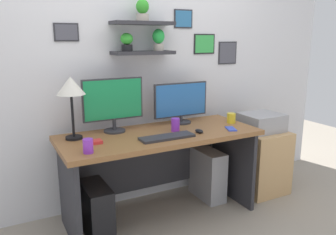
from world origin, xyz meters
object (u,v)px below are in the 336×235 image
Objects in this scene: monitor_left at (113,103)px; pen_cup at (88,146)px; computer_tower_left at (96,211)px; keyboard at (167,137)px; drawer_cabinet at (259,160)px; computer_mouse at (199,131)px; cell_phone at (231,129)px; water_cup at (175,125)px; desk_lamp at (71,89)px; printer at (261,122)px; scissors_tray at (94,142)px; desk at (157,155)px; monitor_right at (181,102)px; computer_tower_right at (207,174)px; coffee_mug at (231,118)px.

monitor_left reaches higher than pen_cup.
monitor_left is 1.22× the size of computer_tower_left.
drawer_cabinet is (1.14, 0.18, -0.45)m from keyboard.
computer_mouse is 0.30m from cell_phone.
desk_lamp is at bearing 168.05° from water_cup.
drawer_cabinet is 0.40m from printer.
monitor_left is at bearing 128.19° from keyboard.
keyboard reaches higher than computer_tower_left.
computer_mouse is 0.86m from scissors_tray.
desk is at bearing 84.56° from keyboard.
keyboard is 0.79m from computer_tower_left.
scissors_tray is (-0.85, 0.12, -0.00)m from computer_mouse.
computer_tower_left is at bearing -170.45° from desk.
computer_tower_left is at bearing -163.89° from monitor_right.
monitor_left is 1.61m from drawer_cabinet.
monitor_right is 1.08m from pen_cup.
coffee_mug is at bearing -32.78° from computer_tower_right.
desk_lamp reaches higher than keyboard.
drawer_cabinet is at bearing 1.70° from scissors_tray.
coffee_mug is at bearing -4.42° from desk.
coffee_mug is at bearing -177.10° from printer.
drawer_cabinet is (1.44, -0.20, -0.69)m from monitor_left.
monitor_left is 0.54m from keyboard.
water_cup is (0.71, 0.02, 0.04)m from scissors_tray.
drawer_cabinet is 1.48× the size of computer_tower_left.
desk is at bearing 179.47° from cell_phone.
computer_tower_right is (1.13, 0.14, -0.52)m from scissors_tray.
cell_phone is (0.27, -0.40, -0.19)m from monitor_right.
drawer_cabinet reaches higher than computer_tower_left.
water_cup is at bearing 2.44° from computer_tower_left.
cell_phone reaches higher than drawer_cabinet.
monitor_left reaches higher than cell_phone.
computer_tower_right is at bearing 25.22° from keyboard.
drawer_cabinet is at bearing 9.08° from keyboard.
cell_phone reaches higher than desk.
monitor_right is 3.80× the size of cell_phone.
printer reaches higher than keyboard.
desk_lamp is at bearing 117.73° from scissors_tray.
computer_mouse is at bearing -136.66° from computer_tower_right.
monitor_right is 1.40× the size of printer.
keyboard is 4.89× the size of computer_mouse.
computer_tower_right is (0.42, 0.12, -0.57)m from water_cup.
printer is 0.91× the size of computer_tower_left.
pen_cup reaches higher than scissors_tray.
computer_tower_right is at bearing 43.34° from computer_mouse.
monitor_right is 1.21× the size of keyboard.
pen_cup is 0.26× the size of printer.
printer is 0.73m from computer_tower_right.
pen_cup is at bearing -171.01° from coffee_mug.
monitor_right reaches higher than drawer_cabinet.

